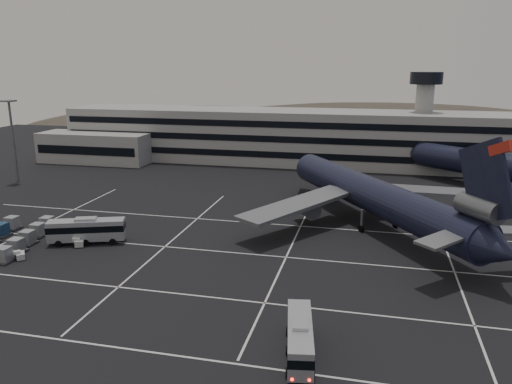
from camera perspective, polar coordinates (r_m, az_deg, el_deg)
ground at (r=69.08m, az=-7.07°, el=-7.77°), size 260.00×260.00×0.00m
lane_markings at (r=69.40m, az=-6.12°, el=-7.63°), size 90.00×55.62×0.01m
terminal at (r=134.81m, az=2.12°, el=6.33°), size 125.00×26.00×24.00m
hills at (r=233.00m, az=11.91°, el=4.77°), size 352.00×180.00×44.00m
lightpole_left at (r=123.41m, az=-26.11°, el=6.41°), size 2.40×2.40×18.28m
trijet_main at (r=82.86m, az=13.45°, el=-0.45°), size 40.83×51.05×18.08m
bus_near at (r=47.50m, az=5.03°, el=-16.12°), size 3.86×10.06×3.47m
bus_far at (r=78.38m, az=-18.80°, el=-4.06°), size 11.34×6.22×3.93m
tug_a at (r=78.01m, az=-19.50°, el=-5.39°), size 2.13×2.55×1.42m
tug_b at (r=76.08m, az=-25.32°, el=-6.55°), size 2.14×2.22×1.24m
uld_cluster at (r=82.70m, az=-26.45°, el=-4.69°), size 11.09×17.50×2.11m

